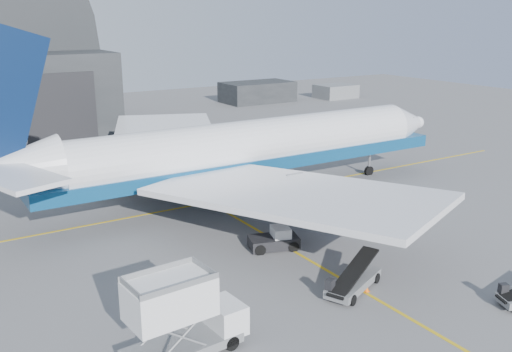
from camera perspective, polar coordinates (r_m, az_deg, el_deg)
ground at (r=38.18m, az=9.58°, el=-10.70°), size 200.00×200.00×0.00m
taxi_lines at (r=47.50m, az=-0.57°, el=-5.02°), size 80.00×42.12×0.02m
distant_bldg_a at (r=116.09m, az=0.14°, el=7.43°), size 14.00×8.00×4.00m
distant_bldg_b at (r=122.81m, az=7.94°, el=7.74°), size 8.00×6.00×2.80m
airliner at (r=52.69m, az=-2.06°, el=2.58°), size 49.42×47.92×17.34m
catering_truck at (r=29.83m, az=-7.56°, el=-13.77°), size 6.60×2.88×4.43m
pushback_tug at (r=42.99m, az=1.91°, el=-6.43°), size 4.08×3.08×1.68m
belt_loader_a at (r=37.21m, az=9.64°, el=-10.37°), size 5.31×3.55×2.02m
traffic_cone at (r=37.43m, az=10.99°, el=-10.94°), size 0.34×0.34×0.49m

